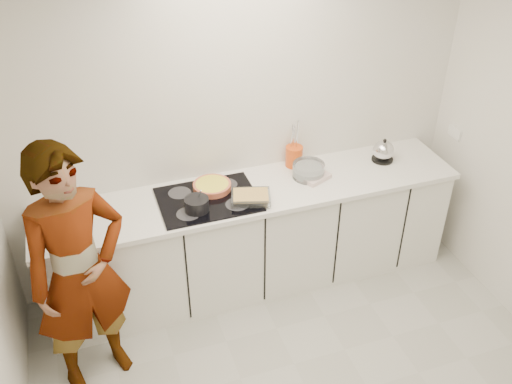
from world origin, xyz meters
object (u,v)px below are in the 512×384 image
object	(u,v)px
mixing_bowl	(308,171)
kettle	(383,151)
tart_dish	(212,186)
baking_dish	(251,197)
saucepan	(197,204)
cook	(80,274)
hob	(208,199)
utensil_crock	(294,156)

from	to	relation	value
mixing_bowl	kettle	xyz separation A→B (m)	(0.67, 0.04, 0.03)
tart_dish	mixing_bowl	world-z (taller)	mixing_bowl
baking_dish	saucepan	bearing A→B (deg)	178.70
mixing_bowl	cook	world-z (taller)	cook
hob	kettle	size ratio (longest dim) A/B	3.59
baking_dish	mixing_bowl	xyz separation A→B (m)	(0.53, 0.18, 0.01)
saucepan	cook	xyz separation A→B (m)	(-0.85, -0.39, -0.07)
mixing_bowl	utensil_crock	xyz separation A→B (m)	(-0.04, 0.19, 0.03)
hob	saucepan	world-z (taller)	saucepan
mixing_bowl	kettle	distance (m)	0.67
utensil_crock	cook	world-z (taller)	cook
baking_dish	mixing_bowl	distance (m)	0.56
saucepan	utensil_crock	xyz separation A→B (m)	(0.89, 0.37, 0.02)
hob	cook	distance (m)	1.08
saucepan	cook	world-z (taller)	cook
hob	kettle	xyz separation A→B (m)	(1.49, 0.10, 0.08)
mixing_bowl	tart_dish	bearing A→B (deg)	175.79
kettle	utensil_crock	distance (m)	0.73
tart_dish	cook	size ratio (longest dim) A/B	0.20
kettle	baking_dish	bearing A→B (deg)	-169.74
mixing_bowl	utensil_crock	distance (m)	0.20
baking_dish	kettle	xyz separation A→B (m)	(1.20, 0.22, 0.04)
utensil_crock	cook	xyz separation A→B (m)	(-1.74, -0.76, -0.09)
cook	saucepan	bearing A→B (deg)	5.07
baking_dish	cook	distance (m)	1.30
saucepan	mixing_bowl	size ratio (longest dim) A/B	0.79
utensil_crock	kettle	bearing A→B (deg)	-12.55
tart_dish	kettle	size ratio (longest dim) A/B	1.76
hob	tart_dish	size ratio (longest dim) A/B	2.04
tart_dish	saucepan	size ratio (longest dim) A/B	1.62
kettle	tart_dish	bearing A→B (deg)	179.19
hob	baking_dish	xyz separation A→B (m)	(0.29, -0.12, 0.04)
saucepan	mixing_bowl	bearing A→B (deg)	10.54
saucepan	kettle	size ratio (longest dim) A/B	1.08
tart_dish	baking_dish	size ratio (longest dim) A/B	1.07
baking_dish	mixing_bowl	bearing A→B (deg)	18.91
hob	mixing_bowl	xyz separation A→B (m)	(0.82, 0.06, 0.05)
tart_dish	utensil_crock	distance (m)	0.73
hob	utensil_crock	size ratio (longest dim) A/B	4.25
saucepan	baking_dish	world-z (taller)	saucepan
baking_dish	kettle	world-z (taller)	kettle
tart_dish	cook	bearing A→B (deg)	-148.65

